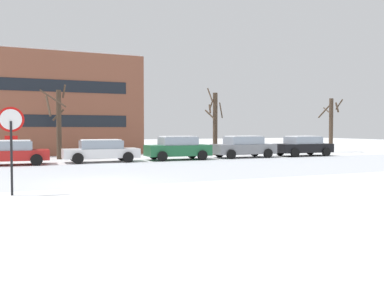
{
  "coord_description": "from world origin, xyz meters",
  "views": [
    {
      "loc": [
        -2.64,
        -15.38,
        2.03
      ],
      "look_at": [
        6.32,
        5.83,
        1.17
      ],
      "focal_mm": 38.58,
      "sensor_mm": 36.0,
      "label": 1
    }
  ],
  "objects_px": {
    "parked_car_red": "(12,152)",
    "parked_car_white": "(101,151)",
    "stop_sign": "(11,133)",
    "parked_car_black": "(303,146)",
    "parked_car_gray": "(243,147)",
    "parked_car_green": "(178,148)"
  },
  "relations": [
    {
      "from": "stop_sign",
      "to": "parked_car_white",
      "type": "height_order",
      "value": "stop_sign"
    },
    {
      "from": "parked_car_red",
      "to": "parked_car_white",
      "type": "height_order",
      "value": "parked_car_red"
    },
    {
      "from": "parked_car_black",
      "to": "parked_car_gray",
      "type": "bearing_deg",
      "value": 177.8
    },
    {
      "from": "stop_sign",
      "to": "parked_car_red",
      "type": "relative_size",
      "value": 0.67
    },
    {
      "from": "parked_car_white",
      "to": "parked_car_green",
      "type": "relative_size",
      "value": 1.08
    },
    {
      "from": "parked_car_black",
      "to": "stop_sign",
      "type": "bearing_deg",
      "value": -150.04
    },
    {
      "from": "stop_sign",
      "to": "parked_car_green",
      "type": "bearing_deg",
      "value": 49.47
    },
    {
      "from": "parked_car_gray",
      "to": "parked_car_green",
      "type": "bearing_deg",
      "value": -178.63
    },
    {
      "from": "parked_car_black",
      "to": "parked_car_red",
      "type": "bearing_deg",
      "value": 179.84
    },
    {
      "from": "parked_car_green",
      "to": "parked_car_gray",
      "type": "relative_size",
      "value": 0.95
    },
    {
      "from": "stop_sign",
      "to": "parked_car_red",
      "type": "xyz_separation_m",
      "value": [
        -0.16,
        11.41,
        -1.18
      ]
    },
    {
      "from": "parked_car_gray",
      "to": "parked_car_white",
      "type": "bearing_deg",
      "value": -179.54
    },
    {
      "from": "parked_car_green",
      "to": "parked_car_gray",
      "type": "height_order",
      "value": "parked_car_green"
    },
    {
      "from": "parked_car_green",
      "to": "parked_car_black",
      "type": "bearing_deg",
      "value": -0.42
    },
    {
      "from": "parked_car_red",
      "to": "parked_car_white",
      "type": "bearing_deg",
      "value": 0.64
    },
    {
      "from": "parked_car_white",
      "to": "parked_car_green",
      "type": "bearing_deg",
      "value": -0.45
    },
    {
      "from": "stop_sign",
      "to": "parked_car_gray",
      "type": "bearing_deg",
      "value": 38.08
    },
    {
      "from": "parked_car_white",
      "to": "parked_car_gray",
      "type": "xyz_separation_m",
      "value": [
        9.93,
        0.08,
        0.07
      ]
    },
    {
      "from": "stop_sign",
      "to": "parked_car_black",
      "type": "bearing_deg",
      "value": 29.96
    },
    {
      "from": "parked_car_green",
      "to": "parked_car_gray",
      "type": "xyz_separation_m",
      "value": [
        4.96,
        0.12,
        -0.01
      ]
    },
    {
      "from": "parked_car_white",
      "to": "parked_car_black",
      "type": "height_order",
      "value": "parked_car_black"
    },
    {
      "from": "parked_car_gray",
      "to": "parked_car_black",
      "type": "height_order",
      "value": "parked_car_gray"
    }
  ]
}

